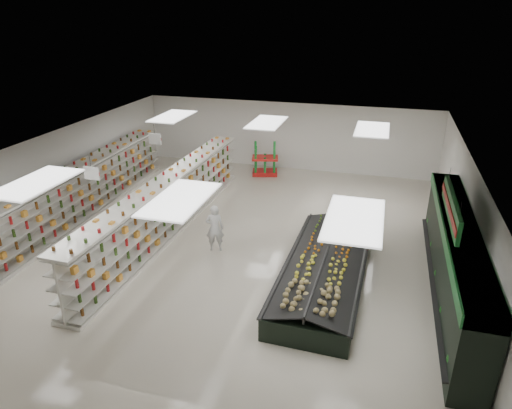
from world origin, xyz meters
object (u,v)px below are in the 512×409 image
(produce_island, at_px, (325,268))
(soda_endcap, at_px, (265,159))
(gondola_left, at_px, (80,195))
(shopper_main, at_px, (215,228))
(shopper_background, at_px, (178,183))
(gondola_center, at_px, (169,207))

(produce_island, relative_size, soda_endcap, 4.02)
(gondola_left, height_order, soda_endcap, gondola_left)
(produce_island, distance_m, shopper_main, 3.79)
(gondola_left, xyz_separation_m, produce_island, (9.35, -1.89, -0.49))
(produce_island, xyz_separation_m, shopper_background, (-6.43, 4.14, 0.43))
(produce_island, distance_m, soda_endcap, 9.27)
(shopper_main, relative_size, shopper_background, 0.93)
(produce_island, bearing_deg, shopper_main, 166.72)
(soda_endcap, xyz_separation_m, shopper_background, (-2.45, -4.22, 0.10))
(gondola_center, relative_size, produce_island, 1.83)
(gondola_center, distance_m, produce_island, 5.99)
(soda_endcap, xyz_separation_m, shopper_main, (0.32, -7.50, 0.04))
(gondola_center, bearing_deg, gondola_left, 178.98)
(gondola_center, distance_m, shopper_background, 2.49)
(gondola_center, bearing_deg, soda_endcap, 76.50)
(produce_island, height_order, shopper_main, shopper_main)
(produce_island, relative_size, shopper_main, 3.93)
(gondola_left, distance_m, shopper_background, 3.69)
(gondola_left, distance_m, gondola_center, 3.65)
(soda_endcap, height_order, shopper_main, shopper_main)
(gondola_center, xyz_separation_m, soda_endcap, (1.72, 6.61, -0.15))
(soda_endcap, bearing_deg, shopper_main, -87.59)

